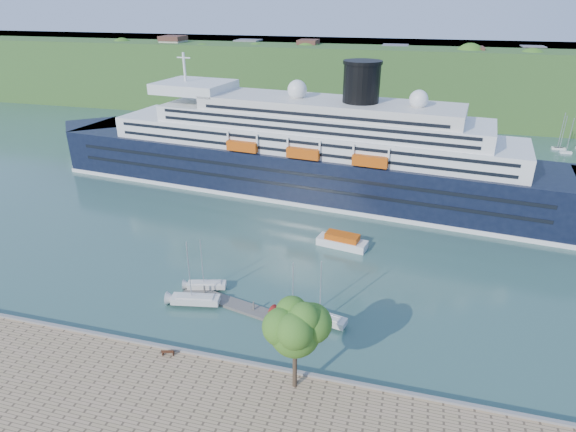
# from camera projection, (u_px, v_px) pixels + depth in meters

# --- Properties ---
(ground) EXTENTS (400.00, 400.00, 0.00)m
(ground) POSITION_uv_depth(u_px,v_px,m) (213.00, 362.00, 56.68)
(ground) COLOR #30564D
(ground) RESTS_ON ground
(far_hillside) EXTENTS (400.00, 50.00, 24.00)m
(far_hillside) POSITION_uv_depth(u_px,v_px,m) (366.00, 77.00, 178.99)
(far_hillside) COLOR #3A6227
(far_hillside) RESTS_ON ground
(quay_coping) EXTENTS (220.00, 0.50, 0.30)m
(quay_coping) POSITION_uv_depth(u_px,v_px,m) (211.00, 356.00, 56.02)
(quay_coping) COLOR slate
(quay_coping) RESTS_ON promenade
(cruise_ship) EXTENTS (127.62, 32.32, 28.37)m
(cruise_ship) POSITION_uv_depth(u_px,v_px,m) (297.00, 127.00, 101.52)
(cruise_ship) COLOR black
(cruise_ship) RESTS_ON ground
(park_bench) EXTENTS (1.58, 0.94, 0.95)m
(park_bench) POSITION_uv_depth(u_px,v_px,m) (168.00, 352.00, 56.21)
(park_bench) COLOR #4F2916
(park_bench) RESTS_ON promenade
(promenade_tree) EXTENTS (7.07, 7.07, 11.70)m
(promenade_tree) POSITION_uv_depth(u_px,v_px,m) (295.00, 342.00, 49.52)
(promenade_tree) COLOR #2B631A
(promenade_tree) RESTS_ON promenade
(floating_pontoon) EXTENTS (18.72, 6.50, 0.42)m
(floating_pontoon) POSITION_uv_depth(u_px,v_px,m) (241.00, 307.00, 66.52)
(floating_pontoon) COLOR #66625B
(floating_pontoon) RESTS_ON ground
(sailboat_white_near) EXTENTS (7.61, 3.37, 9.51)m
(sailboat_white_near) POSITION_uv_depth(u_px,v_px,m) (193.00, 276.00, 65.18)
(sailboat_white_near) COLOR silver
(sailboat_white_near) RESTS_ON ground
(sailboat_red) EXTENTS (7.29, 4.72, 9.18)m
(sailboat_red) POSITION_uv_depth(u_px,v_px,m) (296.00, 299.00, 60.58)
(sailboat_red) COLOR maroon
(sailboat_red) RESTS_ON ground
(sailboat_white_far) EXTENTS (7.15, 3.32, 8.91)m
(sailboat_white_far) POSITION_uv_depth(u_px,v_px,m) (324.00, 295.00, 61.55)
(sailboat_white_far) COLOR silver
(sailboat_white_far) RESTS_ON ground
(tender_launch) EXTENTS (9.04, 4.45, 2.39)m
(tender_launch) POSITION_uv_depth(u_px,v_px,m) (342.00, 240.00, 82.52)
(tender_launch) COLOR #C44B0B
(tender_launch) RESTS_ON ground
(sailboat_extra) EXTENTS (6.39, 3.26, 7.95)m
(sailboat_extra) POSITION_uv_depth(u_px,v_px,m) (205.00, 266.00, 69.12)
(sailboat_extra) COLOR silver
(sailboat_extra) RESTS_ON ground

